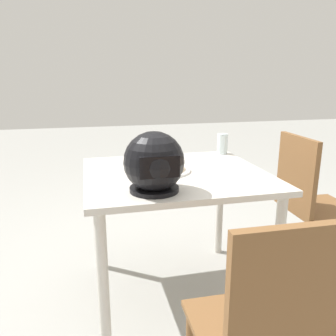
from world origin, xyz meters
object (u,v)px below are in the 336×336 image
(motorcycle_helmet, at_px, (154,163))
(chair_far, at_px, (272,335))
(pizza, at_px, (161,167))
(chair_side, at_px, (308,199))
(dining_table, at_px, (175,189))
(drinking_glass, at_px, (222,144))

(motorcycle_helmet, height_order, chair_far, motorcycle_helmet)
(pizza, distance_m, chair_far, 1.05)
(pizza, height_order, chair_side, chair_side)
(dining_table, bearing_deg, chair_side, -179.78)
(dining_table, distance_m, pizza, 0.14)
(pizza, relative_size, chair_far, 0.29)
(dining_table, bearing_deg, pizza, -24.71)
(motorcycle_helmet, bearing_deg, drinking_glass, -132.22)
(pizza, bearing_deg, chair_far, 96.26)
(pizza, height_order, motorcycle_helmet, motorcycle_helmet)
(motorcycle_helmet, bearing_deg, pizza, -107.62)
(drinking_glass, bearing_deg, dining_table, 41.16)
(pizza, height_order, drinking_glass, drinking_glass)
(pizza, bearing_deg, drinking_glass, -145.79)
(dining_table, relative_size, drinking_glass, 7.21)
(dining_table, xyz_separation_m, motorcycle_helmet, (0.17, 0.28, 0.22))
(chair_side, bearing_deg, dining_table, 0.22)
(drinking_glass, bearing_deg, pizza, 34.21)
(chair_far, bearing_deg, drinking_glass, -105.68)
(drinking_glass, height_order, chair_side, chair_side)
(chair_far, bearing_deg, chair_side, -129.25)
(chair_side, bearing_deg, drinking_glass, -40.37)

